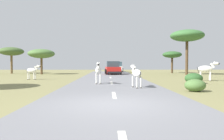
% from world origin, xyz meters
% --- Properties ---
extents(ground_plane, '(90.00, 90.00, 0.00)m').
position_xyz_m(ground_plane, '(0.00, 0.00, 0.00)').
color(ground_plane, olive).
extents(road, '(6.00, 64.00, 0.05)m').
position_xyz_m(road, '(0.13, 0.00, 0.03)').
color(road, slate).
rests_on(road, ground_plane).
extents(lane_markings, '(0.16, 56.00, 0.01)m').
position_xyz_m(lane_markings, '(0.13, -1.00, 0.05)').
color(lane_markings, silver).
rests_on(lane_markings, road).
extents(zebra_0, '(0.46, 1.62, 1.53)m').
position_xyz_m(zebra_0, '(-0.80, 7.36, 0.96)').
color(zebra_0, silver).
rests_on(zebra_0, road).
extents(zebra_1, '(1.43, 0.58, 1.37)m').
position_xyz_m(zebra_1, '(-7.01, 12.04, 0.82)').
color(zebra_1, silver).
rests_on(zebra_1, ground_plane).
extents(zebra_2, '(1.73, 0.75, 1.66)m').
position_xyz_m(zebra_2, '(8.15, 10.28, 0.99)').
color(zebra_2, silver).
rests_on(zebra_2, ground_plane).
extents(zebra_4, '(0.64, 1.43, 1.38)m').
position_xyz_m(zebra_4, '(1.51, 5.01, 0.87)').
color(zebra_4, silver).
rests_on(zebra_4, road).
extents(car_0, '(2.24, 4.45, 1.74)m').
position_xyz_m(car_0, '(1.44, 28.59, 0.85)').
color(car_0, white).
rests_on(car_0, road).
extents(car_1, '(2.22, 4.44, 1.74)m').
position_xyz_m(car_1, '(0.51, 21.26, 0.85)').
color(car_1, red).
rests_on(car_1, road).
extents(tree_0, '(3.53, 3.53, 3.89)m').
position_xyz_m(tree_0, '(-14.38, 24.22, 3.24)').
color(tree_0, brown).
rests_on(tree_0, ground_plane).
extents(tree_4, '(4.29, 4.29, 5.86)m').
position_xyz_m(tree_4, '(10.18, 20.13, 5.05)').
color(tree_4, '#4C3823').
rests_on(tree_4, ground_plane).
extents(tree_5, '(3.61, 3.61, 3.47)m').
position_xyz_m(tree_5, '(-9.30, 22.06, 2.82)').
color(tree_5, brown).
rests_on(tree_5, ground_plane).
extents(tree_6, '(2.94, 2.94, 3.39)m').
position_xyz_m(tree_6, '(9.84, 25.35, 2.84)').
color(tree_6, '#4C3823').
rests_on(tree_6, ground_plane).
extents(bush_1, '(1.28, 1.15, 0.77)m').
position_xyz_m(bush_1, '(6.10, 7.93, 0.38)').
color(bush_1, '#2D5628').
rests_on(bush_1, ground_plane).
extents(bush_3, '(1.07, 0.96, 0.64)m').
position_xyz_m(bush_3, '(4.38, 3.54, 0.32)').
color(bush_3, '#4C7038').
rests_on(bush_3, ground_plane).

